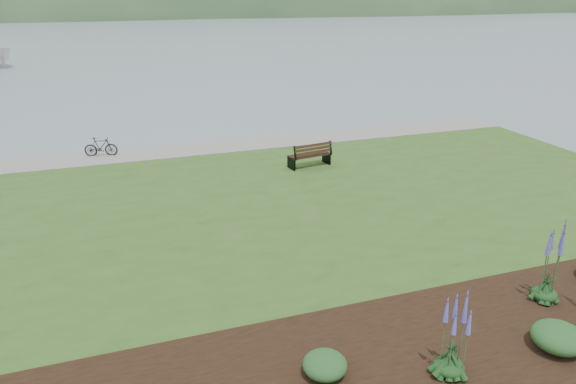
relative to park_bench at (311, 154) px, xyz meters
name	(u,v)px	position (x,y,z in m)	size (l,w,h in m)	color
ground	(227,210)	(-4.29, -2.61, -0.96)	(600.00, 600.00, 0.00)	gray
lawn	(240,227)	(-4.29, -4.61, -0.76)	(34.00, 20.00, 0.40)	#2C521D
shoreline_path	(196,149)	(-4.29, 4.29, -0.55)	(34.00, 2.20, 0.03)	gray
garden_bed	(463,346)	(-1.29, -12.41, -0.54)	(24.00, 4.40, 0.04)	black
far_hillside	(176,15)	(15.71, 167.39, -0.96)	(580.00, 80.00, 38.00)	#31542F
park_bench	(311,154)	(0.00, 0.00, 0.00)	(1.93, 1.04, 1.14)	black
bicycle_b	(101,147)	(-8.61, 4.59, -0.11)	(1.49, 0.43, 0.90)	black
sailboat	(0,67)	(-18.94, 43.38, -0.96)	(9.90, 10.08, 26.11)	silver
echium_0	(453,337)	(-2.12, -13.03, 0.33)	(0.62, 0.62, 2.01)	#143716
echium_1	(551,265)	(1.68, -11.56, 0.44)	(0.62, 0.62, 2.35)	#143716
shrub_0	(325,365)	(-4.46, -12.26, -0.30)	(0.89, 0.89, 0.45)	#1E4C21
shrub_1	(558,337)	(0.52, -13.12, -0.25)	(1.10, 1.10, 0.55)	#1E4C21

